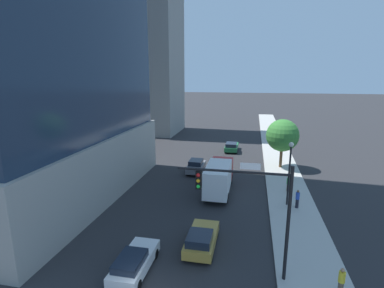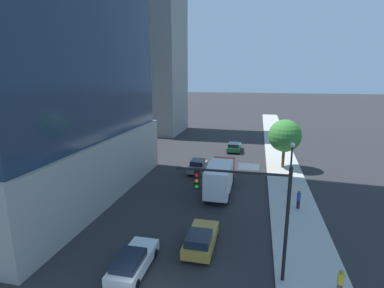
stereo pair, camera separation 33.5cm
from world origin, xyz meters
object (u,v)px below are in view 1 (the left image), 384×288
object	(u,v)px
car_green	(231,147)
pedestrian_yellow_shirt	(341,282)
box_truck	(219,176)
pedestrian_green_shirt	(288,184)
car_gold	(201,239)
car_gray	(196,166)
car_white	(134,262)
street_tree	(282,135)
construction_building	(139,49)
street_lamp	(290,164)
pedestrian_blue_shirt	(297,199)
traffic_light_pole	(250,199)

from	to	relation	value
car_green	pedestrian_yellow_shirt	size ratio (longest dim) A/B	2.84
box_truck	pedestrian_green_shirt	size ratio (longest dim) A/B	4.80
car_green	car_gold	bearing A→B (deg)	-90.00
car_gray	pedestrian_yellow_shirt	distance (m)	22.33
car_gold	car_white	world-z (taller)	car_gold
street_tree	car_green	world-z (taller)	street_tree
car_white	pedestrian_green_shirt	bearing A→B (deg)	55.18
construction_building	box_truck	xyz separation A→B (m)	(20.01, -30.59, -15.20)
car_gray	box_truck	world-z (taller)	box_truck
car_gold	pedestrian_yellow_shirt	xyz separation A→B (m)	(8.06, -2.94, 0.22)
box_truck	street_lamp	bearing A→B (deg)	-16.31
car_white	box_truck	size ratio (longest dim) A/B	0.58
car_gold	pedestrian_green_shirt	xyz separation A→B (m)	(6.89, 11.67, 0.21)
car_green	box_truck	xyz separation A→B (m)	(0.00, -17.18, 1.03)
pedestrian_blue_shirt	car_gray	bearing A→B (deg)	142.38
traffic_light_pole	car_gray	bearing A→B (deg)	109.91
box_truck	pedestrian_blue_shirt	size ratio (longest dim) A/B	4.61
car_white	pedestrian_yellow_shirt	bearing A→B (deg)	1.81
street_tree	car_white	bearing A→B (deg)	-113.98
box_truck	pedestrian_blue_shirt	xyz separation A→B (m)	(7.27, -2.39, -0.78)
construction_building	pedestrian_blue_shirt	size ratio (longest dim) A/B	23.78
car_gold	pedestrian_blue_shirt	bearing A→B (deg)	47.12
box_truck	car_gold	bearing A→B (deg)	-90.00
street_tree	pedestrian_green_shirt	bearing A→B (deg)	-89.59
car_gold	pedestrian_yellow_shirt	distance (m)	8.58
street_lamp	pedestrian_yellow_shirt	xyz separation A→B (m)	(1.60, -11.27, -3.00)
traffic_light_pole	pedestrian_green_shirt	xyz separation A→B (m)	(3.76, 13.89, -3.95)
pedestrian_green_shirt	pedestrian_blue_shirt	size ratio (longest dim) A/B	0.96
construction_building	street_tree	bearing A→B (deg)	-37.82
street_lamp	construction_building	bearing A→B (deg)	129.18
street_lamp	car_white	bearing A→B (deg)	-130.63
traffic_light_pole	car_green	size ratio (longest dim) A/B	1.49
car_green	car_gray	size ratio (longest dim) A/B	1.13
pedestrian_yellow_shirt	car_green	bearing A→B (deg)	104.88
pedestrian_yellow_shirt	traffic_light_pole	bearing A→B (deg)	171.72
car_green	pedestrian_green_shirt	world-z (taller)	pedestrian_green_shirt
car_white	car_gray	xyz separation A→B (m)	(0.00, 19.46, 0.06)
box_truck	pedestrian_yellow_shirt	distance (m)	15.45
traffic_light_pole	street_lamp	xyz separation A→B (m)	(3.33, 10.55, -0.93)
car_gold	car_green	world-z (taller)	car_gold
car_white	pedestrian_blue_shirt	bearing A→B (deg)	45.89
car_green	car_white	bearing A→B (deg)	-96.55
traffic_light_pole	box_truck	xyz separation A→B (m)	(-3.13, 12.44, -3.13)
street_lamp	pedestrian_blue_shirt	distance (m)	3.13
pedestrian_blue_shirt	traffic_light_pole	bearing A→B (deg)	-112.40
pedestrian_yellow_shirt	car_gold	bearing A→B (deg)	159.97
pedestrian_blue_shirt	street_tree	bearing A→B (deg)	92.08
street_lamp	box_truck	xyz separation A→B (m)	(-6.46, 1.89, -2.19)
traffic_light_pole	car_gold	bearing A→B (deg)	144.62
box_truck	traffic_light_pole	bearing A→B (deg)	-75.88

